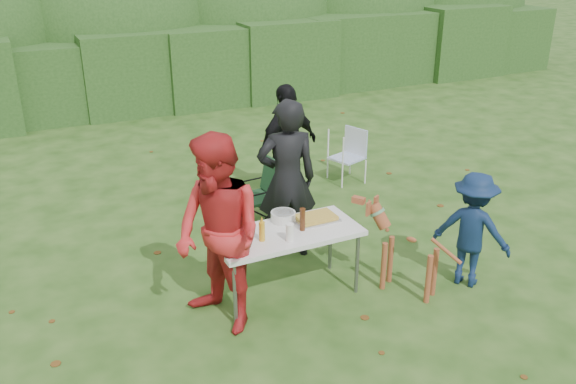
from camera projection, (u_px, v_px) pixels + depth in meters
name	position (u px, v px, depth m)	size (l,w,h in m)	color
ground	(315.00, 293.00, 6.45)	(80.00, 80.00, 0.00)	#1E4211
hedge_row	(134.00, 71.00, 12.74)	(22.00, 1.40, 1.70)	#23471C
shrub_backdrop	(115.00, 25.00, 13.77)	(20.00, 2.60, 3.20)	#3D6628
folding_table	(287.00, 236.00, 6.16)	(1.50, 0.70, 0.74)	silver
person_cook	(287.00, 180.00, 6.88)	(0.69, 0.45, 1.88)	black
person_red_jacket	(219.00, 236.00, 5.58)	(0.93, 0.73, 1.92)	red
person_black_puffy	(288.00, 146.00, 8.24)	(1.00, 0.42, 1.71)	black
child	(472.00, 230.00, 6.41)	(0.82, 0.47, 1.27)	#0E2142
dog	(410.00, 252.00, 6.30)	(0.99, 0.39, 0.94)	brown
camping_chair	(259.00, 194.00, 7.83)	(0.53, 0.53, 0.85)	#17391E
lawn_chair	(347.00, 156.00, 9.22)	(0.48, 0.48, 0.81)	#5479B6
food_tray	(316.00, 219.00, 6.37)	(0.45, 0.30, 0.02)	#B7B7BA
focaccia_bread	(316.00, 217.00, 6.36)	(0.40, 0.26, 0.04)	gold
mustard_bottle	(262.00, 231.00, 5.92)	(0.06, 0.06, 0.20)	gold
ketchup_bottle	(246.00, 234.00, 5.84)	(0.06, 0.06, 0.22)	#910800
beer_bottle	(302.00, 219.00, 6.12)	(0.06, 0.06, 0.24)	#47230F
paper_towel_roll	(226.00, 226.00, 5.96)	(0.12, 0.12, 0.26)	white
cup_stack	(290.00, 232.00, 5.92)	(0.08, 0.08, 0.18)	white
pasta_bowl	(283.00, 216.00, 6.34)	(0.26, 0.26, 0.10)	silver
plate_stack	(230.00, 246.00, 5.80)	(0.24, 0.24, 0.05)	white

